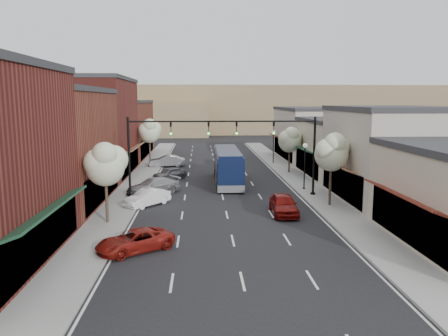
{
  "coord_description": "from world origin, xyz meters",
  "views": [
    {
      "loc": [
        -1.92,
        -29.29,
        8.39
      ],
      "look_at": [
        0.25,
        10.38,
        2.2
      ],
      "focal_mm": 35.0,
      "sensor_mm": 36.0,
      "label": 1
    }
  ],
  "objects": [
    {
      "name": "sidewalk_right",
      "position": [
        8.4,
        18.5,
        0.07
      ],
      "size": [
        2.8,
        73.0,
        0.15
      ],
      "primitive_type": "cube",
      "color": "gray",
      "rests_on": "ground"
    },
    {
      "name": "parked_car_c",
      "position": [
        -6.2,
        9.63,
        0.72
      ],
      "size": [
        5.24,
        4.49,
        1.44
      ],
      "primitive_type": "imported",
      "rotation": [
        0.0,
        0.0,
        -0.97
      ],
      "color": "#9B9BA0",
      "rests_on": "ground"
    },
    {
      "name": "lamp_post_near",
      "position": [
        7.8,
        10.5,
        3.01
      ],
      "size": [
        0.44,
        0.44,
        4.44
      ],
      "color": "black",
      "rests_on": "ground"
    },
    {
      "name": "tree_left_far",
      "position": [
        -8.25,
        25.94,
        4.6
      ],
      "size": [
        2.85,
        2.65,
        6.13
      ],
      "color": "#47382B",
      "rests_on": "ground"
    },
    {
      "name": "curb_right",
      "position": [
        7.0,
        18.5,
        0.07
      ],
      "size": [
        0.25,
        73.0,
        0.17
      ],
      "primitive_type": "cube",
      "color": "gray",
      "rests_on": "ground"
    },
    {
      "name": "bldg_left_midnear",
      "position": [
        -14.23,
        6.0,
        4.66
      ],
      "size": [
        10.14,
        14.1,
        9.4
      ],
      "color": "brown",
      "rests_on": "ground"
    },
    {
      "name": "lamp_post_far",
      "position": [
        7.8,
        28.0,
        3.01
      ],
      "size": [
        0.44,
        0.44,
        4.44
      ],
      "color": "black",
      "rests_on": "ground"
    },
    {
      "name": "tree_left_near",
      "position": [
        -8.25,
        -0.06,
        4.22
      ],
      "size": [
        2.85,
        2.65,
        5.69
      ],
      "color": "#47382B",
      "rests_on": "ground"
    },
    {
      "name": "ground",
      "position": [
        0.0,
        0.0,
        0.0
      ],
      "size": [
        160.0,
        160.0,
        0.0
      ],
      "primitive_type": "plane",
      "color": "black",
      "rests_on": "ground"
    },
    {
      "name": "sidewalk_left",
      "position": [
        -8.4,
        18.5,
        0.07
      ],
      "size": [
        2.8,
        73.0,
        0.15
      ],
      "primitive_type": "cube",
      "color": "gray",
      "rests_on": "ground"
    },
    {
      "name": "curb_left",
      "position": [
        -7.0,
        18.5,
        0.07
      ],
      "size": [
        0.25,
        73.0,
        0.17
      ],
      "primitive_type": "cube",
      "color": "gray",
      "rests_on": "ground"
    },
    {
      "name": "bldg_left_far",
      "position": [
        -14.22,
        36.0,
        4.16
      ],
      "size": [
        10.14,
        18.1,
        8.4
      ],
      "color": "brown",
      "rests_on": "ground"
    },
    {
      "name": "tree_right_near",
      "position": [
        8.35,
        3.94,
        4.45
      ],
      "size": [
        2.85,
        2.65,
        5.95
      ],
      "color": "#47382B",
      "rests_on": "ground"
    },
    {
      "name": "bldg_right_midfar",
      "position": [
        13.7,
        18.0,
        3.17
      ],
      "size": [
        9.14,
        12.1,
        6.4
      ],
      "color": "#B8A992",
      "rests_on": "ground"
    },
    {
      "name": "hill_near",
      "position": [
        -25.0,
        78.0,
        4.0
      ],
      "size": [
        50.0,
        20.0,
        8.0
      ],
      "primitive_type": "cube",
      "color": "#7A6647",
      "rests_on": "ground"
    },
    {
      "name": "red_hatchback",
      "position": [
        4.21,
        1.92,
        0.76
      ],
      "size": [
        1.94,
        4.54,
        1.53
      ],
      "primitive_type": "imported",
      "rotation": [
        0.0,
        0.0,
        -0.03
      ],
      "color": "maroon",
      "rests_on": "ground"
    },
    {
      "name": "tree_right_far",
      "position": [
        8.35,
        19.94,
        3.99
      ],
      "size": [
        2.85,
        2.65,
        5.43
      ],
      "color": "#47382B",
      "rests_on": "ground"
    },
    {
      "name": "coach_bus",
      "position": [
        0.83,
        14.46,
        1.8
      ],
      "size": [
        2.53,
        11.26,
        3.44
      ],
      "rotation": [
        0.0,
        0.0,
        -0.0
      ],
      "color": "#0D1634",
      "rests_on": "ground"
    },
    {
      "name": "bldg_right_midnear",
      "position": [
        13.72,
        6.0,
        3.91
      ],
      "size": [
        9.14,
        12.1,
        7.9
      ],
      "color": "#B1A598",
      "rests_on": "ground"
    },
    {
      "name": "parked_car_d",
      "position": [
        -5.21,
        16.92,
        0.64
      ],
      "size": [
        3.89,
        3.55,
        1.29
      ],
      "primitive_type": "imported",
      "rotation": [
        0.0,
        0.0,
        -0.89
      ],
      "color": "#515358",
      "rests_on": "ground"
    },
    {
      "name": "parked_car_b",
      "position": [
        -6.2,
        5.13,
        0.67
      ],
      "size": [
        3.7,
        4.05,
        1.34
      ],
      "primitive_type": "imported",
      "rotation": [
        0.0,
        0.0,
        -0.69
      ],
      "color": "white",
      "rests_on": "ground"
    },
    {
      "name": "bldg_right_far",
      "position": [
        13.71,
        32.0,
        3.66
      ],
      "size": [
        9.14,
        16.1,
        7.4
      ],
      "color": "#B1A598",
      "rests_on": "ground"
    },
    {
      "name": "signal_mast_right",
      "position": [
        5.62,
        8.0,
        4.62
      ],
      "size": [
        8.22,
        0.46,
        7.0
      ],
      "color": "black",
      "rests_on": "ground"
    },
    {
      "name": "hill_far",
      "position": [
        0.0,
        90.0,
        6.0
      ],
      "size": [
        120.0,
        30.0,
        12.0
      ],
      "primitive_type": "cube",
      "color": "#7A6647",
      "rests_on": "ground"
    },
    {
      "name": "parked_car_a",
      "position": [
        -5.62,
        -5.59,
        0.61
      ],
      "size": [
        4.75,
        4.13,
        1.22
      ],
      "primitive_type": "imported",
      "rotation": [
        0.0,
        0.0,
        -0.97
      ],
      "color": "maroon",
      "rests_on": "ground"
    },
    {
      "name": "parked_car_e",
      "position": [
        -6.2,
        25.92,
        0.74
      ],
      "size": [
        4.65,
        2.1,
        1.48
      ],
      "primitive_type": "imported",
      "rotation": [
        0.0,
        0.0,
        -1.45
      ],
      "color": "gray",
      "rests_on": "ground"
    },
    {
      "name": "signal_mast_left",
      "position": [
        -5.62,
        8.0,
        4.62
      ],
      "size": [
        8.22,
        0.46,
        7.0
      ],
      "color": "black",
      "rests_on": "ground"
    },
    {
      "name": "bldg_left_midfar",
      "position": [
        -14.24,
        20.0,
        5.4
      ],
      "size": [
        10.14,
        14.1,
        10.9
      ],
      "color": "maroon",
      "rests_on": "ground"
    }
  ]
}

